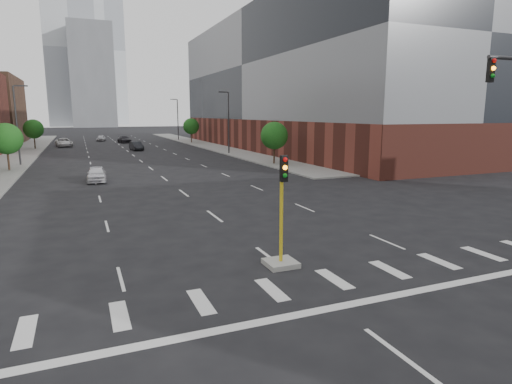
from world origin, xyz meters
TOP-DOWN VIEW (x-y plane):
  - sidewalk_left_far at (-15.00, 74.00)m, footprint 5.00×92.00m
  - sidewalk_right_far at (15.00, 74.00)m, footprint 5.00×92.00m
  - building_right_main at (29.50, 60.00)m, footprint 24.00×70.00m
  - tower_left at (-8.00, 220.00)m, footprint 22.00×22.00m
  - tower_right at (10.00, 260.00)m, footprint 20.00×20.00m
  - tower_mid at (0.00, 200.00)m, footprint 18.00×18.00m
  - median_traffic_signal at (0.00, 8.97)m, footprint 1.20×1.20m
  - streetlight_right_a at (13.41, 55.00)m, footprint 1.60×0.22m
  - streetlight_right_b at (13.41, 90.00)m, footprint 1.60×0.22m
  - streetlight_left at (-13.41, 50.00)m, footprint 1.60×0.22m
  - tree_left_near at (-14.00, 45.00)m, footprint 3.20×3.20m
  - tree_left_far at (-14.00, 75.00)m, footprint 3.20×3.20m
  - tree_right_near at (14.00, 40.00)m, footprint 3.20×3.20m
  - tree_right_far at (14.00, 80.00)m, footprint 3.20×3.20m
  - car_near_left at (-5.87, 34.36)m, footprint 1.85×4.13m
  - car_mid_right at (1.50, 66.73)m, footprint 1.98×4.49m
  - car_far_left at (-9.69, 79.96)m, footprint 3.24×5.78m
  - car_deep_right at (1.50, 86.31)m, footprint 2.73×5.13m
  - car_distant at (-2.64, 94.08)m, footprint 2.16×4.14m

SIDE VIEW (x-z plane):
  - sidewalk_left_far at x=-15.00m, z-range 0.00..0.15m
  - sidewalk_right_far at x=15.00m, z-range 0.00..0.15m
  - car_distant at x=-2.64m, z-range 0.00..1.34m
  - car_near_left at x=-5.87m, z-range 0.00..1.38m
  - car_deep_right at x=1.50m, z-range 0.00..1.41m
  - car_mid_right at x=1.50m, z-range 0.00..1.43m
  - car_far_left at x=-9.69m, z-range 0.00..1.53m
  - median_traffic_signal at x=0.00m, z-range -1.23..3.17m
  - tree_left_near at x=-14.00m, z-range 0.97..5.82m
  - tree_left_far at x=-14.00m, z-range 0.97..5.82m
  - tree_right_near at x=14.00m, z-range 0.97..5.82m
  - tree_right_far at x=14.00m, z-range 0.97..5.82m
  - streetlight_right_a at x=13.41m, z-range 0.47..9.55m
  - streetlight_right_b at x=13.41m, z-range 0.47..9.55m
  - streetlight_left at x=-13.41m, z-range 0.47..9.55m
  - building_right_main at x=29.50m, z-range 0.00..22.00m
  - tower_mid at x=0.00m, z-range 0.00..44.00m
  - tower_left at x=-8.00m, z-range 0.00..70.00m
  - tower_right at x=10.00m, z-range 0.00..80.00m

